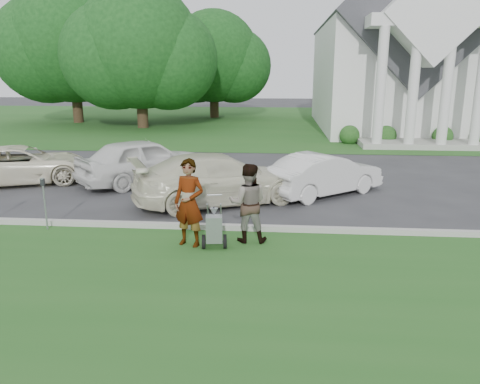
# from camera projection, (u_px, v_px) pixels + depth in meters

# --- Properties ---
(ground) EXTENTS (120.00, 120.00, 0.00)m
(ground) POSITION_uv_depth(u_px,v_px,m) (210.00, 237.00, 11.26)
(ground) COLOR #333335
(ground) RESTS_ON ground
(grass_strip) EXTENTS (80.00, 7.00, 0.01)m
(grass_strip) POSITION_uv_depth(u_px,v_px,m) (186.00, 294.00, 8.36)
(grass_strip) COLOR #24581E
(grass_strip) RESTS_ON ground
(church_lawn) EXTENTS (80.00, 30.00, 0.01)m
(church_lawn) POSITION_uv_depth(u_px,v_px,m) (259.00, 121.00, 37.30)
(church_lawn) COLOR #24581E
(church_lawn) RESTS_ON ground
(curb) EXTENTS (80.00, 0.18, 0.15)m
(curb) POSITION_uv_depth(u_px,v_px,m) (213.00, 227.00, 11.77)
(curb) COLOR #9E9E93
(curb) RESTS_ON ground
(church) EXTENTS (9.19, 19.00, 24.10)m
(church) POSITION_uv_depth(u_px,v_px,m) (391.00, 40.00, 31.35)
(church) COLOR white
(church) RESTS_ON ground
(tree_left) EXTENTS (10.63, 8.40, 9.71)m
(tree_left) POSITION_uv_depth(u_px,v_px,m) (139.00, 53.00, 31.83)
(tree_left) COLOR #332316
(tree_left) RESTS_ON ground
(tree_far) EXTENTS (11.64, 9.20, 10.73)m
(tree_far) POSITION_uv_depth(u_px,v_px,m) (72.00, 46.00, 35.06)
(tree_far) COLOR #332316
(tree_far) RESTS_ON ground
(tree_back) EXTENTS (9.61, 7.60, 8.89)m
(tree_back) POSITION_uv_depth(u_px,v_px,m) (214.00, 61.00, 39.33)
(tree_back) COLOR #332316
(tree_back) RESTS_ON ground
(striping_cart) EXTENTS (0.59, 1.14, 1.02)m
(striping_cart) POSITION_uv_depth(u_px,v_px,m) (214.00, 230.00, 10.45)
(striping_cart) COLOR black
(striping_cart) RESTS_ON ground
(person_left) EXTENTS (0.84, 0.68, 2.00)m
(person_left) POSITION_uv_depth(u_px,v_px,m) (189.00, 203.00, 10.49)
(person_left) COLOR #999999
(person_left) RESTS_ON ground
(person_right) EXTENTS (0.92, 0.73, 1.84)m
(person_right) POSITION_uv_depth(u_px,v_px,m) (248.00, 204.00, 10.76)
(person_right) COLOR #999999
(person_right) RESTS_ON ground
(parking_meter_near) EXTENTS (0.10, 0.09, 1.34)m
(parking_meter_near) POSITION_uv_depth(u_px,v_px,m) (44.00, 198.00, 11.58)
(parking_meter_near) COLOR #94969C
(parking_meter_near) RESTS_ON ground
(car_a) EXTENTS (5.28, 3.87, 1.33)m
(car_a) POSITION_uv_depth(u_px,v_px,m) (23.00, 165.00, 16.58)
(car_a) COLOR #F1EACD
(car_a) RESTS_ON ground
(car_b) EXTENTS (4.70, 4.66, 1.61)m
(car_b) POSITION_uv_depth(u_px,v_px,m) (144.00, 160.00, 16.60)
(car_b) COLOR white
(car_b) RESTS_ON ground
(car_c) EXTENTS (5.58, 4.14, 1.50)m
(car_c) POSITION_uv_depth(u_px,v_px,m) (219.00, 179.00, 14.00)
(car_c) COLOR beige
(car_c) RESTS_ON ground
(car_d) EXTENTS (4.08, 3.68, 1.35)m
(car_d) POSITION_uv_depth(u_px,v_px,m) (324.00, 174.00, 15.00)
(car_d) COLOR silver
(car_d) RESTS_ON ground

